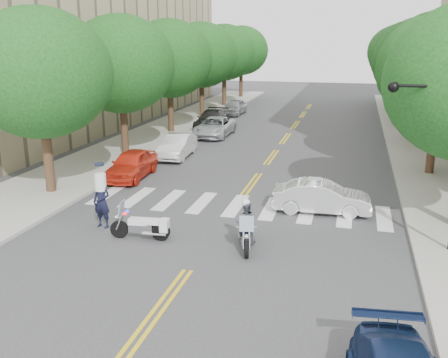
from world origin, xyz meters
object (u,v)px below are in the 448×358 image
(motorcycle_police, at_px, (246,226))
(convertible, at_px, (322,197))
(motorcycle_parked, at_px, (145,226))
(officer_standing, at_px, (102,202))

(motorcycle_police, height_order, convertible, motorcycle_police)
(motorcycle_parked, xyz_separation_m, officer_standing, (-2.08, 0.72, 0.53))
(motorcycle_parked, distance_m, officer_standing, 2.26)
(officer_standing, bearing_deg, motorcycle_parked, -7.80)
(motorcycle_police, distance_m, motorcycle_parked, 3.69)
(motorcycle_police, relative_size, motorcycle_parked, 0.98)
(motorcycle_police, bearing_deg, convertible, -132.47)
(officer_standing, xyz_separation_m, convertible, (8.04, 3.85, -0.36))
(convertible, bearing_deg, motorcycle_police, 149.44)
(motorcycle_parked, relative_size, convertible, 0.55)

